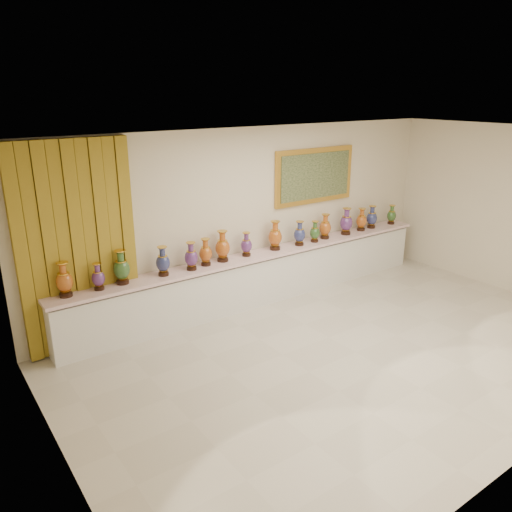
{
  "coord_description": "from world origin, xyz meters",
  "views": [
    {
      "loc": [
        -4.84,
        -4.3,
        3.57
      ],
      "look_at": [
        -0.54,
        1.7,
        1.1
      ],
      "focal_mm": 35.0,
      "sensor_mm": 36.0,
      "label": 1
    }
  ],
  "objects_px": {
    "vase_1": "(98,278)",
    "vase_0": "(64,281)",
    "counter": "(262,278)",
    "vase_2": "(122,269)"
  },
  "relations": [
    {
      "from": "counter",
      "to": "vase_1",
      "type": "relative_size",
      "value": 18.63
    },
    {
      "from": "counter",
      "to": "vase_0",
      "type": "bearing_deg",
      "value": 179.8
    },
    {
      "from": "vase_1",
      "to": "vase_2",
      "type": "distance_m",
      "value": 0.36
    },
    {
      "from": "vase_2",
      "to": "vase_1",
      "type": "bearing_deg",
      "value": -175.68
    },
    {
      "from": "vase_0",
      "to": "vase_2",
      "type": "bearing_deg",
      "value": 0.18
    },
    {
      "from": "vase_0",
      "to": "vase_1",
      "type": "bearing_deg",
      "value": -3.08
    },
    {
      "from": "vase_1",
      "to": "vase_0",
      "type": "bearing_deg",
      "value": 176.92
    },
    {
      "from": "vase_2",
      "to": "vase_0",
      "type": "bearing_deg",
      "value": -179.82
    },
    {
      "from": "counter",
      "to": "vase_2",
      "type": "distance_m",
      "value": 2.59
    },
    {
      "from": "counter",
      "to": "vase_0",
      "type": "relative_size",
      "value": 14.82
    }
  ]
}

